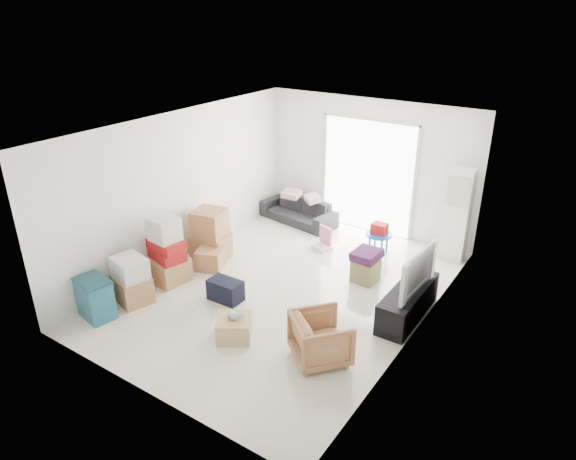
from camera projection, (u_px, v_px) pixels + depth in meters
The scene contains 21 objects.
room_shell at pixel (285, 214), 8.01m from camera, with size 4.98×6.48×3.18m.
sliding_door at pixel (368, 172), 10.31m from camera, with size 2.10×0.04×2.33m.
ac_tower at pixel (457, 214), 9.23m from camera, with size 0.45×0.30×1.75m, color white.
tv_console at pixel (408, 303), 7.71m from camera, with size 0.44×1.46×0.49m, color black.
television at pixel (410, 284), 7.58m from camera, with size 1.13×0.65×0.15m, color black.
sofa at pixel (298, 207), 11.00m from camera, with size 1.72×0.50×0.67m, color #232327.
pillow_left at pixel (292, 187), 10.97m from camera, with size 0.41×0.32×0.13m, color #F0AFC1.
pillow_right at pixel (313, 192), 10.71m from camera, with size 0.33×0.27×0.11m, color #F0AFC1.
armchair at pixel (321, 336), 6.74m from camera, with size 0.71×0.66×0.73m, color #AB754C.
storage_bins at pixel (95, 298), 7.68m from camera, with size 0.62×0.49×0.64m.
box_stack_a at pixel (132, 281), 8.07m from camera, with size 0.68×0.61×0.76m.
box_stack_b at pixel (167, 254), 8.61m from camera, with size 0.70×0.63×1.16m.
box_stack_c at pixel (210, 235), 9.40m from camera, with size 0.71×0.65×0.95m.
loose_box at pixel (210, 259), 9.15m from camera, with size 0.44×0.44×0.37m, color #AC6F4E.
duffel_bag at pixel (225, 290), 8.18m from camera, with size 0.54×0.32×0.34m, color black.
ottoman at pixel (366, 271), 8.72m from camera, with size 0.39×0.39×0.39m, color olive.
blanket at pixel (366, 257), 8.61m from camera, with size 0.43×0.43×0.14m, color #471F4E.
kids_table at pixel (379, 233), 9.55m from camera, with size 0.49×0.49×0.62m.
toy_walker at pixel (323, 243), 9.89m from camera, with size 0.39×0.36×0.43m.
wood_crate at pixel (234, 328), 7.26m from camera, with size 0.47×0.47×0.32m, color tan.
plush_bunny at pixel (235, 315), 7.17m from camera, with size 0.26×0.16×0.13m.
Camera 1 is at (4.16, -6.13, 4.41)m, focal length 32.00 mm.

